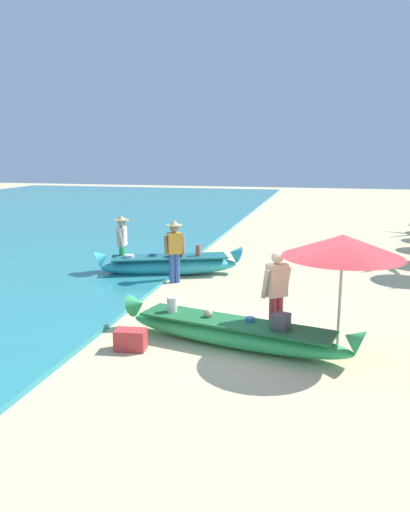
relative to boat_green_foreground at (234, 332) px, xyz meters
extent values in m
plane|color=beige|center=(0.73, 0.36, -0.26)|extent=(80.00, 80.00, 0.00)
ellipsoid|color=#38B760|center=(0.00, 0.00, -0.04)|extent=(4.30, 1.67, 0.44)
cone|color=#38B760|center=(2.02, -0.47, 0.23)|extent=(0.50, 0.51, 0.50)
cone|color=#38B760|center=(-2.02, 0.47, 0.23)|extent=(0.50, 0.51, 0.50)
cube|color=#1E6435|center=(0.00, 0.00, 0.18)|extent=(3.64, 1.53, 0.04)
cylinder|color=silver|center=(-1.25, 0.29, 0.33)|extent=(0.20, 0.20, 0.30)
sphere|color=tan|center=(-0.52, 0.15, 0.26)|extent=(0.17, 0.17, 0.17)
cylinder|color=#386699|center=(0.27, 0.06, 0.23)|extent=(0.16, 0.16, 0.10)
cube|color=#424247|center=(0.84, -0.21, 0.32)|extent=(0.34, 0.37, 0.29)
ellipsoid|color=#33B2BC|center=(-2.73, 4.81, 0.00)|extent=(3.85, 2.15, 0.52)
cone|color=#33B2BC|center=(-1.00, 5.49, 0.31)|extent=(0.58, 0.61, 0.55)
cone|color=#33B2BC|center=(-4.46, 4.13, 0.31)|extent=(0.58, 0.61, 0.55)
cube|color=#1C6267|center=(-2.73, 4.81, 0.26)|extent=(3.29, 1.94, 0.04)
cylinder|color=silver|center=(-3.76, 4.37, 0.31)|extent=(0.28, 0.28, 0.10)
cylinder|color=#386699|center=(-3.18, 4.76, 0.31)|extent=(0.23, 0.23, 0.10)
cube|color=#B73333|center=(-2.54, 4.84, 0.38)|extent=(0.40, 0.41, 0.24)
cylinder|color=#B74C38|center=(-1.97, 5.06, 0.43)|extent=(0.14, 0.14, 0.33)
cylinder|color=#3D5BA8|center=(-2.29, 4.09, 0.13)|extent=(0.14, 0.14, 0.79)
cylinder|color=#3D5BA8|center=(-2.41, 4.02, 0.13)|extent=(0.14, 0.14, 0.79)
cube|color=gold|center=(-2.35, 4.06, 0.80)|extent=(0.42, 0.37, 0.56)
cylinder|color=#9E7051|center=(-2.14, 4.15, 0.75)|extent=(0.17, 0.21, 0.51)
cylinder|color=#9E7051|center=(-2.54, 3.92, 0.75)|extent=(0.17, 0.21, 0.51)
sphere|color=#9E7051|center=(-2.35, 4.06, 1.20)|extent=(0.22, 0.22, 0.22)
cylinder|color=tan|center=(-2.35, 4.06, 1.28)|extent=(0.44, 0.44, 0.02)
cone|color=tan|center=(-2.35, 4.06, 1.35)|extent=(0.26, 0.26, 0.12)
cylinder|color=#B2383D|center=(0.64, 0.38, 0.17)|extent=(0.14, 0.14, 0.86)
cylinder|color=#B2383D|center=(0.74, 0.47, 0.17)|extent=(0.14, 0.14, 0.86)
cube|color=beige|center=(0.69, 0.43, 0.90)|extent=(0.42, 0.40, 0.60)
cylinder|color=beige|center=(0.50, 0.30, 0.85)|extent=(0.20, 0.21, 0.55)
cylinder|color=beige|center=(0.85, 0.59, 0.85)|extent=(0.20, 0.21, 0.55)
sphere|color=beige|center=(0.69, 0.43, 1.32)|extent=(0.22, 0.22, 0.22)
cylinder|color=green|center=(-4.10, 4.76, 0.14)|extent=(0.14, 0.14, 0.81)
cylinder|color=green|center=(-4.08, 4.62, 0.14)|extent=(0.14, 0.14, 0.81)
cube|color=silver|center=(-4.09, 4.69, 0.82)|extent=(0.27, 0.39, 0.53)
cylinder|color=tan|center=(-4.10, 4.92, 0.77)|extent=(0.20, 0.12, 0.49)
cylinder|color=tan|center=(-4.04, 4.46, 0.77)|extent=(0.20, 0.12, 0.49)
sphere|color=tan|center=(-4.09, 4.69, 1.20)|extent=(0.22, 0.22, 0.22)
cylinder|color=tan|center=(-4.09, 4.69, 1.28)|extent=(0.44, 0.44, 0.02)
cone|color=tan|center=(-4.09, 4.69, 1.35)|extent=(0.26, 0.26, 0.12)
cylinder|color=#B7B7BC|center=(1.80, 0.12, 0.77)|extent=(0.05, 0.05, 2.06)
cone|color=red|center=(1.80, 0.12, 1.63)|extent=(2.04, 2.04, 0.38)
cylinder|color=#333338|center=(1.80, 0.12, -0.23)|extent=(0.36, 0.36, 0.06)
cube|color=#C63838|center=(-1.74, -0.61, -0.08)|extent=(0.57, 0.39, 0.37)
camera|label=1|loc=(1.52, -8.52, 3.19)|focal=35.68mm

